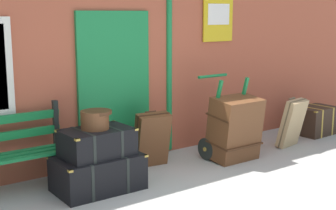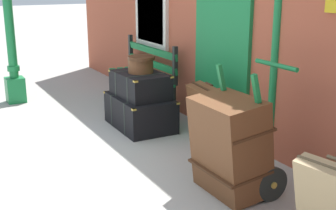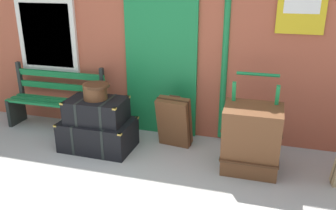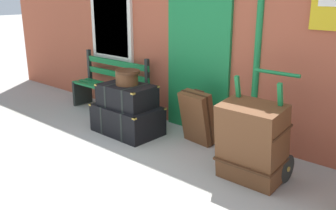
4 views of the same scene
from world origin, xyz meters
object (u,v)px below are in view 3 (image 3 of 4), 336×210
object	(u,v)px
steamer_trunk_middle	(97,110)
suitcase_charcoal	(174,122)
platform_bench	(57,101)
steamer_trunk_base	(98,134)
porters_trolley	(251,147)
round_hatbox	(95,90)
large_brown_trunk	(251,140)

from	to	relation	value
steamer_trunk_middle	suitcase_charcoal	world-z (taller)	suitcase_charcoal
platform_bench	steamer_trunk_base	xyz separation A→B (m)	(0.98, -0.52, -0.23)
platform_bench	steamer_trunk_base	bearing A→B (deg)	-27.84
porters_trolley	suitcase_charcoal	bearing A→B (deg)	164.91
steamer_trunk_middle	porters_trolley	world-z (taller)	porters_trolley
steamer_trunk_base	round_hatbox	distance (m)	0.65
platform_bench	steamer_trunk_middle	size ratio (longest dim) A/B	1.95
platform_bench	large_brown_trunk	world-z (taller)	platform_bench
large_brown_trunk	suitcase_charcoal	distance (m)	1.20
platform_bench	suitcase_charcoal	distance (m)	2.02
steamer_trunk_middle	round_hatbox	size ratio (longest dim) A/B	2.23
steamer_trunk_base	porters_trolley	xyz separation A→B (m)	(2.13, 0.07, 0.06)
suitcase_charcoal	large_brown_trunk	bearing A→B (deg)	-23.34
steamer_trunk_base	large_brown_trunk	size ratio (longest dim) A/B	1.10
porters_trolley	platform_bench	bearing A→B (deg)	171.81
large_brown_trunk	suitcase_charcoal	size ratio (longest dim) A/B	1.21
round_hatbox	steamer_trunk_base	bearing A→B (deg)	-79.28
steamer_trunk_base	steamer_trunk_middle	xyz separation A→B (m)	(0.00, 0.01, 0.37)
platform_bench	steamer_trunk_middle	distance (m)	1.12
porters_trolley	steamer_trunk_middle	bearing A→B (deg)	-178.24
round_hatbox	porters_trolley	distance (m)	2.21
steamer_trunk_base	large_brown_trunk	world-z (taller)	large_brown_trunk
steamer_trunk_base	suitcase_charcoal	world-z (taller)	suitcase_charcoal
platform_bench	large_brown_trunk	xyz separation A→B (m)	(3.11, -0.63, 0.02)
steamer_trunk_middle	round_hatbox	xyz separation A→B (m)	(-0.01, 0.02, 0.28)
platform_bench	round_hatbox	xyz separation A→B (m)	(0.98, -0.50, 0.42)
platform_bench	steamer_trunk_base	size ratio (longest dim) A/B	1.57
round_hatbox	suitcase_charcoal	bearing A→B (deg)	18.47
steamer_trunk_base	porters_trolley	bearing A→B (deg)	1.91
round_hatbox	suitcase_charcoal	world-z (taller)	round_hatbox
platform_bench	round_hatbox	size ratio (longest dim) A/B	4.35
large_brown_trunk	steamer_trunk_base	bearing A→B (deg)	177.11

